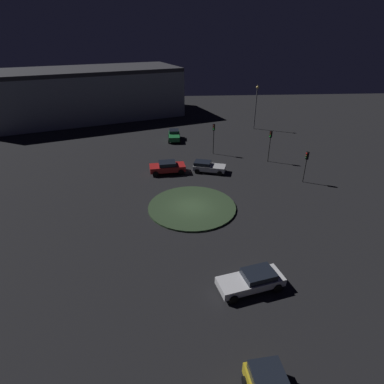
# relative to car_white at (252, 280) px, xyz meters

# --- Properties ---
(ground_plane) EXTENTS (117.53, 117.53, 0.00)m
(ground_plane) POSITION_rel_car_white_xyz_m (3.39, -11.23, -0.69)
(ground_plane) COLOR black
(roundabout_island) EXTENTS (8.87, 8.87, 0.18)m
(roundabout_island) POSITION_rel_car_white_xyz_m (3.39, -11.23, -0.60)
(roundabout_island) COLOR #2D4228
(roundabout_island) RESTS_ON ground_plane
(car_white) EXTENTS (4.88, 2.86, 1.31)m
(car_white) POSITION_rel_car_white_xyz_m (0.00, 0.00, 0.00)
(car_white) COLOR white
(car_white) RESTS_ON ground_plane
(car_green) EXTENTS (1.98, 4.00, 1.49)m
(car_green) POSITION_rel_car_white_xyz_m (4.76, -32.92, 0.08)
(car_green) COLOR #1E7238
(car_green) RESTS_ON ground_plane
(car_red) EXTENTS (4.55, 2.53, 1.48)m
(car_red) POSITION_rel_car_white_xyz_m (5.85, -19.98, 0.10)
(car_red) COLOR red
(car_red) RESTS_ON ground_plane
(car_silver) EXTENTS (4.27, 2.86, 1.34)m
(car_silver) POSITION_rel_car_white_xyz_m (0.76, -19.94, 0.02)
(car_silver) COLOR silver
(car_silver) RESTS_ON ground_plane
(traffic_light_southwest) EXTENTS (0.39, 0.39, 4.28)m
(traffic_light_southwest) POSITION_rel_car_white_xyz_m (-7.78, -22.79, 2.35)
(traffic_light_southwest) COLOR #2D2D2D
(traffic_light_southwest) RESTS_ON ground_plane
(traffic_light_south) EXTENTS (0.35, 0.39, 4.38)m
(traffic_light_south) POSITION_rel_car_white_xyz_m (-0.72, -26.21, 2.42)
(traffic_light_south) COLOR #2D2D2D
(traffic_light_south) RESTS_ON ground_plane
(traffic_light_west) EXTENTS (0.39, 0.36, 3.77)m
(traffic_light_west) POSITION_rel_car_white_xyz_m (-10.06, -16.22, 2.00)
(traffic_light_west) COLOR #2D2D2D
(traffic_light_west) RESTS_ON ground_plane
(streetlamp_southwest) EXTENTS (0.46, 0.46, 7.46)m
(streetlamp_southwest) POSITION_rel_car_white_xyz_m (-9.74, -38.36, 3.95)
(streetlamp_southwest) COLOR #4C4C51
(streetlamp_southwest) RESTS_ON ground_plane
(store_building) EXTENTS (39.08, 26.32, 9.34)m
(store_building) POSITION_rel_car_white_xyz_m (21.82, -49.02, 3.98)
(store_building) COLOR #8C939E
(store_building) RESTS_ON ground_plane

